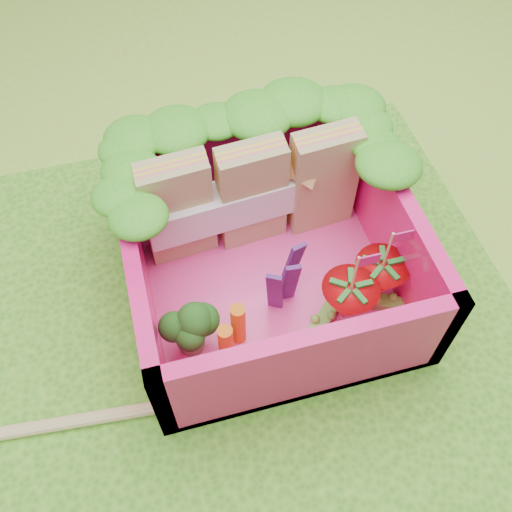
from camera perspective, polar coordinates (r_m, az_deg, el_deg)
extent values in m
plane|color=#99BE35|center=(2.85, -0.25, -6.34)|extent=(14.00, 14.00, 0.00)
cube|color=#489621|center=(2.84, -0.25, -6.19)|extent=(2.60, 2.60, 0.03)
cube|color=#FF419B|center=(2.91, 1.16, -2.30)|extent=(1.30, 1.30, 0.05)
cube|color=#F81470|center=(3.09, -1.92, 9.54)|extent=(1.30, 0.07, 0.55)
cube|color=#F81470|center=(2.42, 5.31, -10.92)|extent=(1.30, 0.07, 0.55)
cube|color=#F81470|center=(2.67, -11.57, -2.23)|extent=(0.07, 1.30, 0.55)
cube|color=#F81470|center=(2.88, 13.13, 3.17)|extent=(0.07, 1.30, 0.55)
ellipsoid|color=#2E991B|center=(2.80, -12.12, 11.73)|extent=(0.30, 0.30, 0.11)
ellipsoid|color=#2E991B|center=(2.81, -8.03, 12.60)|extent=(0.30, 0.30, 0.11)
ellipsoid|color=#2E991B|center=(2.82, -3.95, 13.41)|extent=(0.30, 0.30, 0.11)
ellipsoid|color=#2E991B|center=(2.86, 0.07, 14.13)|extent=(0.30, 0.30, 0.11)
ellipsoid|color=#2E991B|center=(2.90, 4.02, 14.77)|extent=(0.30, 0.30, 0.11)
ellipsoid|color=#2E991B|center=(2.96, 7.84, 15.32)|extent=(0.30, 0.30, 0.11)
ellipsoid|color=#2E991B|center=(2.46, -12.38, 4.04)|extent=(0.27, 0.27, 0.10)
ellipsoid|color=#2E991B|center=(2.56, -12.81, 6.38)|extent=(0.27, 0.27, 0.10)
ellipsoid|color=#2E991B|center=(2.66, -13.21, 8.54)|extent=(0.27, 0.27, 0.10)
ellipsoid|color=#2E991B|center=(2.76, -13.59, 10.55)|extent=(0.27, 0.27, 0.10)
ellipsoid|color=#2E991B|center=(2.68, 12.95, 9.06)|extent=(0.27, 0.27, 0.10)
ellipsoid|color=#2E991B|center=(2.76, 11.83, 11.10)|extent=(0.27, 0.27, 0.10)
ellipsoid|color=#2E991B|center=(2.85, 10.76, 13.01)|extent=(0.27, 0.27, 0.10)
ellipsoid|color=#2E991B|center=(2.95, 9.75, 14.79)|extent=(0.27, 0.27, 0.10)
cube|color=tan|center=(2.79, -7.79, 4.69)|extent=(0.35, 0.18, 0.60)
cube|color=tan|center=(2.83, -0.41, 6.24)|extent=(0.35, 0.18, 0.60)
cube|color=tan|center=(2.91, 6.70, 7.62)|extent=(0.35, 0.18, 0.60)
cube|color=white|center=(2.85, -0.41, 5.84)|extent=(1.09, 0.26, 0.20)
cylinder|color=#5E9A4A|center=(2.65, -6.56, -8.13)|extent=(0.12, 0.12, 0.15)
ellipsoid|color=#1C4E14|center=(2.53, -6.85, -6.75)|extent=(0.33, 0.33, 0.12)
cylinder|color=orange|center=(2.57, -3.02, -8.70)|extent=(0.07, 0.07, 0.24)
cylinder|color=orange|center=(2.60, -1.78, -6.80)|extent=(0.07, 0.07, 0.26)
cube|color=#501B60|center=(2.62, 1.88, -3.61)|extent=(0.07, 0.05, 0.38)
cube|color=#501B60|center=(2.65, 3.40, -2.68)|extent=(0.07, 0.03, 0.38)
cube|color=#501B60|center=(2.71, 3.70, -0.74)|extent=(0.07, 0.04, 0.38)
cone|color=red|center=(2.69, 9.11, -4.69)|extent=(0.26, 0.26, 0.26)
cylinder|color=#D5C178|center=(2.48, 9.86, -1.72)|extent=(0.01, 0.01, 0.24)
cube|color=#CF227B|center=(2.43, 11.22, -0.41)|extent=(0.10, 0.01, 0.06)
cone|color=red|center=(2.79, 12.13, -2.37)|extent=(0.25, 0.25, 0.25)
cylinder|color=#D5C178|center=(2.59, 13.06, 0.60)|extent=(0.01, 0.01, 0.24)
cube|color=#CF227B|center=(2.55, 14.42, 1.89)|extent=(0.10, 0.01, 0.06)
cube|color=#5CB338|center=(2.96, 10.92, -0.72)|extent=(0.31, 0.22, 0.05)
cube|color=#5CB338|center=(2.85, 12.68, -4.58)|extent=(0.32, 0.21, 0.05)
cube|color=#5CB338|center=(2.75, 6.68, -6.44)|extent=(0.28, 0.27, 0.05)
cube|color=#E5C97D|center=(2.73, -19.78, -15.84)|extent=(2.05, 0.23, 0.04)
cube|color=#E5C97D|center=(2.72, -18.65, -15.34)|extent=(2.05, 0.23, 0.04)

